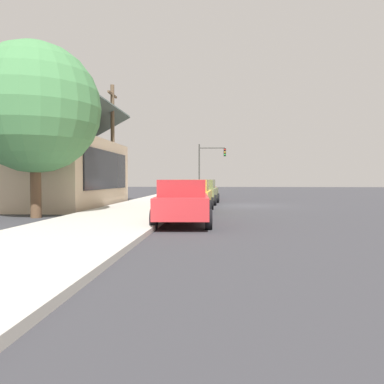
{
  "coord_description": "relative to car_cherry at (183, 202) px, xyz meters",
  "views": [
    {
      "loc": [
        -24.09,
        1.48,
        1.6
      ],
      "look_at": [
        -0.73,
        3.14,
        0.85
      ],
      "focal_mm": 36.93,
      "sensor_mm": 36.0,
      "label": 1
    }
  ],
  "objects": [
    {
      "name": "storefront_building",
      "position": [
        8.68,
        9.2,
        1.28
      ],
      "size": [
        10.78,
        8.28,
        6.14
      ],
      "color": "#CCB293",
      "rests_on": "ground"
    },
    {
      "name": "ground_plane",
      "position": [
        10.28,
        -2.78,
        -0.81
      ],
      "size": [
        120.0,
        120.0,
        0.0
      ],
      "primitive_type": "plane",
      "color": "#38383D"
    },
    {
      "name": "car_silver",
      "position": [
        22.92,
        0.01,
        0.0
      ],
      "size": [
        4.82,
        2.07,
        1.59
      ],
      "rotation": [
        0.0,
        0.0,
        -0.01
      ],
      "color": "silver",
      "rests_on": "ground"
    },
    {
      "name": "car_mustard",
      "position": [
        5.52,
        0.04,
        -0.0
      ],
      "size": [
        4.56,
        2.01,
        1.59
      ],
      "rotation": [
        0.0,
        0.0,
        -0.02
      ],
      "color": "gold",
      "rests_on": "ground"
    },
    {
      "name": "car_olive",
      "position": [
        11.58,
        -0.17,
        -0.0
      ],
      "size": [
        4.56,
        2.17,
        1.59
      ],
      "rotation": [
        0.0,
        0.0,
        -0.06
      ],
      "color": "olive",
      "rests_on": "ground"
    },
    {
      "name": "car_cherry",
      "position": [
        0.0,
        0.0,
        0.0
      ],
      "size": [
        4.67,
        2.15,
        1.59
      ],
      "rotation": [
        0.0,
        0.0,
        0.05
      ],
      "color": "red",
      "rests_on": "ground"
    },
    {
      "name": "fire_hydrant_red",
      "position": [
        4.94,
        1.42,
        -0.32
      ],
      "size": [
        0.22,
        0.22,
        0.71
      ],
      "color": "red",
      "rests_on": "sidewalk_curb"
    },
    {
      "name": "traffic_light_main",
      "position": [
        26.43,
        -0.24,
        2.68
      ],
      "size": [
        0.37,
        2.79,
        5.2
      ],
      "color": "#383833",
      "rests_on": "ground"
    },
    {
      "name": "utility_pole_wooden",
      "position": [
        10.57,
        5.42,
        3.11
      ],
      "size": [
        1.8,
        0.24,
        7.5
      ],
      "color": "brown",
      "rests_on": "ground"
    },
    {
      "name": "shade_tree",
      "position": [
        2.08,
        6.34,
        3.73
      ],
      "size": [
        5.38,
        5.38,
        7.24
      ],
      "color": "brown",
      "rests_on": "ground"
    },
    {
      "name": "car_coral",
      "position": [
        16.8,
        -0.06,
        -0.0
      ],
      "size": [
        4.55,
        2.09,
        1.59
      ],
      "rotation": [
        0.0,
        0.0,
        -0.03
      ],
      "color": "#EA8C75",
      "rests_on": "ground"
    },
    {
      "name": "sidewalk_curb",
      "position": [
        10.28,
        2.82,
        -0.73
      ],
      "size": [
        60.0,
        4.2,
        0.16
      ],
      "primitive_type": "cube",
      "color": "beige",
      "rests_on": "ground"
    }
  ]
}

